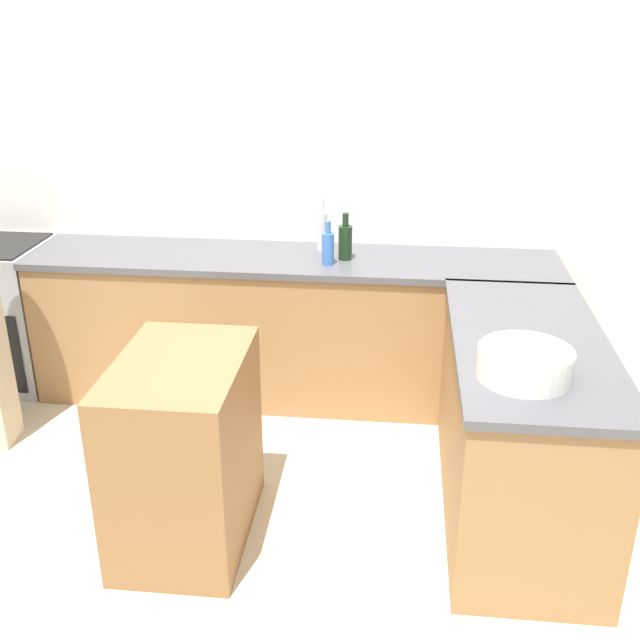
{
  "coord_description": "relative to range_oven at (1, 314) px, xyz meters",
  "views": [
    {
      "loc": [
        0.63,
        -2.44,
        2.3
      ],
      "look_at": [
        0.28,
        0.69,
        0.97
      ],
      "focal_mm": 42.0,
      "sensor_mm": 36.0,
      "label": 1
    }
  ],
  "objects": [
    {
      "name": "counter_peninsula",
      "position": [
        3.14,
        -1.06,
        -0.0
      ],
      "size": [
        0.69,
        1.52,
        0.92
      ],
      "color": "olive",
      "rests_on": "ground_plane"
    },
    {
      "name": "wine_bottle_dark",
      "position": [
        2.22,
        -0.02,
        0.57
      ],
      "size": [
        0.08,
        0.08,
        0.28
      ],
      "color": "black",
      "rests_on": "counter_back"
    },
    {
      "name": "vinegar_bottle_clear",
      "position": [
        2.07,
        0.15,
        0.58
      ],
      "size": [
        0.07,
        0.07,
        0.32
      ],
      "color": "silver",
      "rests_on": "counter_back"
    },
    {
      "name": "range_oven",
      "position": [
        0.0,
        0.0,
        0.0
      ],
      "size": [
        0.64,
        0.6,
        0.93
      ],
      "color": "#99999E",
      "rests_on": "ground_plane"
    },
    {
      "name": "water_bottle_blue",
      "position": [
        2.13,
        -0.13,
        0.56
      ],
      "size": [
        0.07,
        0.07,
        0.26
      ],
      "color": "#386BB7",
      "rests_on": "counter_back"
    },
    {
      "name": "ground_plane",
      "position": [
        1.9,
        -1.75,
        -0.46
      ],
      "size": [
        14.0,
        14.0,
        0.0
      ],
      "primitive_type": "plane",
      "color": "beige"
    },
    {
      "name": "wall_back",
      "position": [
        1.9,
        0.33,
        0.89
      ],
      "size": [
        8.0,
        0.06,
        2.7
      ],
      "color": "white",
      "rests_on": "ground_plane"
    },
    {
      "name": "island_table",
      "position": [
        1.61,
        -1.41,
        -0.02
      ],
      "size": [
        0.55,
        0.82,
        0.89
      ],
      "color": "brown",
      "rests_on": "ground_plane"
    },
    {
      "name": "counter_back",
      "position": [
        1.9,
        -0.0,
        -0.0
      ],
      "size": [
        3.16,
        0.64,
        0.92
      ],
      "color": "olive",
      "rests_on": "ground_plane"
    },
    {
      "name": "mixing_bowl",
      "position": [
        3.05,
        -1.44,
        0.52
      ],
      "size": [
        0.38,
        0.38,
        0.13
      ],
      "color": "white",
      "rests_on": "counter_peninsula"
    }
  ]
}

